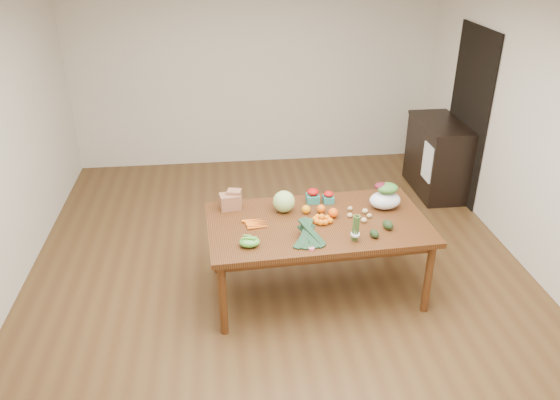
{
  "coord_description": "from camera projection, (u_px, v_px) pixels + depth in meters",
  "views": [
    {
      "loc": [
        -0.52,
        -4.43,
        3.15
      ],
      "look_at": [
        -0.0,
        0.0,
        0.86
      ],
      "focal_mm": 35.0,
      "sensor_mm": 36.0,
      "label": 1
    }
  ],
  "objects": [
    {
      "name": "floor",
      "position": [
        280.0,
        277.0,
        5.41
      ],
      "size": [
        6.0,
        6.0,
        0.0
      ],
      "primitive_type": "plane",
      "color": "brown",
      "rests_on": "ground"
    },
    {
      "name": "strawberry_basket_a",
      "position": [
        313.0,
        197.0,
        5.21
      ],
      "size": [
        0.13,
        0.13,
        0.11
      ],
      "primitive_type": null,
      "rotation": [
        0.0,
        0.0,
        0.05
      ],
      "color": "#AF0F0B",
      "rests_on": "dining_table"
    },
    {
      "name": "potato_c",
      "position": [
        365.0,
        211.0,
        5.02
      ],
      "size": [
        0.06,
        0.05,
        0.05
      ],
      "primitive_type": "ellipsoid",
      "color": "tan",
      "rests_on": "dining_table"
    },
    {
      "name": "paper_bag",
      "position": [
        230.0,
        200.0,
        5.07
      ],
      "size": [
        0.26,
        0.22,
        0.18
      ],
      "primitive_type": null,
      "rotation": [
        0.0,
        0.0,
        0.05
      ],
      "color": "#8E5E3F",
      "rests_on": "dining_table"
    },
    {
      "name": "orange_c",
      "position": [
        333.0,
        213.0,
        4.94
      ],
      "size": [
        0.09,
        0.09,
        0.09
      ],
      "primitive_type": "sphere",
      "color": "#FF590F",
      "rests_on": "dining_table"
    },
    {
      "name": "dish_towel",
      "position": [
        427.0,
        162.0,
        6.6
      ],
      "size": [
        0.02,
        0.28,
        0.45
      ],
      "primitive_type": "cube",
      "color": "white",
      "rests_on": "cabinet"
    },
    {
      "name": "snap_pea_bag",
      "position": [
        250.0,
        242.0,
        4.5
      ],
      "size": [
        0.17,
        0.13,
        0.08
      ],
      "primitive_type": "ellipsoid",
      "color": "#60B23C",
      "rests_on": "dining_table"
    },
    {
      "name": "doorway_dark",
      "position": [
        468.0,
        116.0,
        6.6
      ],
      "size": [
        0.02,
        1.0,
        2.1
      ],
      "primitive_type": "cube",
      "color": "black",
      "rests_on": "floor"
    },
    {
      "name": "cabbage",
      "position": [
        284.0,
        202.0,
        5.02
      ],
      "size": [
        0.2,
        0.2,
        0.2
      ],
      "primitive_type": "sphere",
      "color": "#A0CC75",
      "rests_on": "dining_table"
    },
    {
      "name": "potato_a",
      "position": [
        350.0,
        215.0,
        4.95
      ],
      "size": [
        0.05,
        0.04,
        0.04
      ],
      "primitive_type": "ellipsoid",
      "color": "#DBBB7E",
      "rests_on": "dining_table"
    },
    {
      "name": "avocado_a",
      "position": [
        374.0,
        234.0,
        4.63
      ],
      "size": [
        0.09,
        0.12,
        0.07
      ],
      "primitive_type": "ellipsoid",
      "rotation": [
        0.0,
        0.0,
        0.3
      ],
      "color": "black",
      "rests_on": "dining_table"
    },
    {
      "name": "kale_bunch",
      "position": [
        309.0,
        235.0,
        4.52
      ],
      "size": [
        0.34,
        0.42,
        0.16
      ],
      "primitive_type": null,
      "rotation": [
        0.0,
        0.0,
        0.05
      ],
      "color": "black",
      "rests_on": "dining_table"
    },
    {
      "name": "mandarin_cluster",
      "position": [
        322.0,
        218.0,
        4.85
      ],
      "size": [
        0.19,
        0.19,
        0.09
      ],
      "primitive_type": null,
      "rotation": [
        0.0,
        0.0,
        0.05
      ],
      "color": "orange",
      "rests_on": "dining_table"
    },
    {
      "name": "strawberry_basket_b",
      "position": [
        328.0,
        198.0,
        5.2
      ],
      "size": [
        0.1,
        0.1,
        0.09
      ],
      "primitive_type": null,
      "rotation": [
        0.0,
        0.0,
        0.05
      ],
      "color": "red",
      "rests_on": "dining_table"
    },
    {
      "name": "carrots",
      "position": [
        256.0,
        223.0,
        4.83
      ],
      "size": [
        0.23,
        0.2,
        0.03
      ],
      "primitive_type": null,
      "rotation": [
        0.0,
        0.0,
        0.05
      ],
      "color": "orange",
      "rests_on": "dining_table"
    },
    {
      "name": "dining_table",
      "position": [
        316.0,
        257.0,
        5.06
      ],
      "size": [
        2.02,
        1.19,
        0.75
      ],
      "primitive_type": "cube",
      "rotation": [
        0.0,
        0.0,
        0.05
      ],
      "color": "#522F13",
      "rests_on": "floor"
    },
    {
      "name": "room_walls",
      "position": [
        280.0,
        151.0,
        4.79
      ],
      "size": [
        5.02,
        6.02,
        2.7
      ],
      "color": "beige",
      "rests_on": "floor"
    },
    {
      "name": "cabinet",
      "position": [
        437.0,
        157.0,
        6.95
      ],
      "size": [
        0.52,
        1.02,
        0.94
      ],
      "primitive_type": "cube",
      "color": "black",
      "rests_on": "floor"
    },
    {
      "name": "orange_b",
      "position": [
        321.0,
        209.0,
        5.02
      ],
      "size": [
        0.08,
        0.08,
        0.08
      ],
      "primitive_type": "sphere",
      "color": "orange",
      "rests_on": "dining_table"
    },
    {
      "name": "orange_a",
      "position": [
        306.0,
        209.0,
        5.01
      ],
      "size": [
        0.08,
        0.08,
        0.08
      ],
      "primitive_type": "sphere",
      "color": "orange",
      "rests_on": "dining_table"
    },
    {
      "name": "avocado_b",
      "position": [
        388.0,
        225.0,
        4.76
      ],
      "size": [
        0.11,
        0.14,
        0.08
      ],
      "primitive_type": "ellipsoid",
      "rotation": [
        0.0,
        0.0,
        0.3
      ],
      "color": "black",
      "rests_on": "dining_table"
    },
    {
      "name": "salad_bag",
      "position": [
        385.0,
        197.0,
        5.07
      ],
      "size": [
        0.3,
        0.24,
        0.23
      ],
      "primitive_type": null,
      "rotation": [
        0.0,
        0.0,
        0.05
      ],
      "color": "white",
      "rests_on": "dining_table"
    },
    {
      "name": "potato_e",
      "position": [
        369.0,
        216.0,
        4.94
      ],
      "size": [
        0.05,
        0.04,
        0.04
      ],
      "primitive_type": "ellipsoid",
      "color": "tan",
      "rests_on": "dining_table"
    },
    {
      "name": "potato_d",
      "position": [
        350.0,
        209.0,
        5.07
      ],
      "size": [
        0.05,
        0.04,
        0.04
      ],
      "primitive_type": "ellipsoid",
      "color": "tan",
      "rests_on": "dining_table"
    },
    {
      "name": "asparagus_bundle",
      "position": [
        356.0,
        228.0,
        4.54
      ],
      "size": [
        0.09,
        0.12,
        0.26
      ],
      "primitive_type": null,
      "rotation": [
        0.15,
        0.0,
        0.05
      ],
      "color": "#4E7A38",
      "rests_on": "dining_table"
    },
    {
      "name": "potato_b",
      "position": [
        364.0,
        220.0,
        4.86
      ],
      "size": [
        0.06,
        0.05,
        0.05
      ],
      "primitive_type": "ellipsoid",
      "color": "#D7C07C",
      "rests_on": "dining_table"
    }
  ]
}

